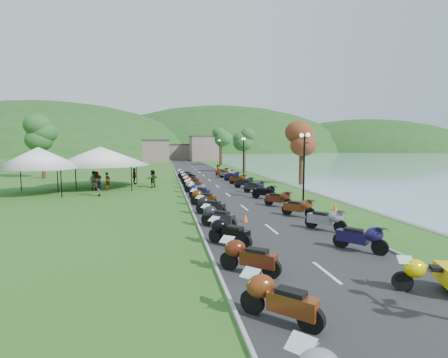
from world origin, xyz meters
name	(u,v)px	position (x,y,z in m)	size (l,w,h in m)	color
ground	(410,339)	(0.00, 0.00, 0.00)	(400.00, 400.00, 0.00)	#387025
road	(204,176)	(0.00, 40.00, 0.01)	(7.00, 120.00, 0.02)	#2A2A2C
hills_backdrop	(173,151)	(0.00, 200.00, 0.00)	(360.00, 120.00, 76.00)	#285621
far_building	(176,151)	(-2.00, 85.00, 2.50)	(18.00, 16.00, 5.00)	#7C6B60
yellow_trike	(433,277)	(2.27, 2.00, 0.50)	(2.17, 1.35, 0.99)	yellow
moto_row_left	(206,202)	(-2.60, 15.52, 0.55)	(2.60, 43.93, 1.10)	#331411
moto_row_right	(254,187)	(2.42, 22.64, 0.55)	(2.60, 35.78, 1.10)	#331411
vendor_tent_main	(101,167)	(-11.26, 28.90, 2.00)	(6.24, 6.24, 4.00)	white
vendor_tent_side	(39,171)	(-15.72, 25.39, 2.00)	(4.73, 4.73, 4.00)	white
tree_lakeside	(301,148)	(8.98, 28.27, 3.79)	(2.73, 2.73, 7.58)	#316B2C
pedestrian_a	(108,191)	(-10.34, 26.51, 0.00)	(0.61, 0.45, 1.69)	slate
pedestrian_b	(94,190)	(-11.63, 27.00, 0.00)	(0.87, 0.48, 1.78)	slate
pedestrian_c	(99,196)	(-10.56, 23.13, 0.00)	(1.14, 0.47, 1.77)	slate
traffic_cone_near	(245,218)	(-0.91, 11.84, 0.23)	(0.30, 0.30, 0.47)	#F2590C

